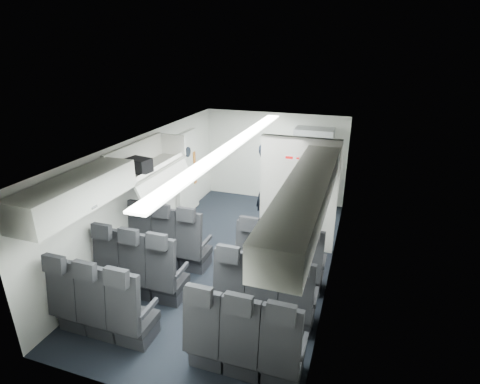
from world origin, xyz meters
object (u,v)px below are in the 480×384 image
Objects in this scene: boarding_door at (187,173)px; flight_attendant at (268,188)px; carry_on_bag at (139,165)px; galley_unit at (312,170)px; seat_row_rear at (169,326)px; seat_row_front at (222,254)px; seat_row_mid at (199,285)px.

boarding_door is 1.00× the size of flight_attendant.
boarding_door is 2.34m from carry_on_bag.
boarding_door is at bearing 107.51° from carry_on_bag.
flight_attendant is at bearing -115.22° from galley_unit.
boarding_door is 4.95× the size of carry_on_bag.
seat_row_rear is at bearing -41.07° from carry_on_bag.
seat_row_rear is 2.62m from carry_on_bag.
seat_row_front is 1.97m from carry_on_bag.
boarding_door is at bearing 60.88° from flight_attendant.
seat_row_front is 2.71m from boarding_door.
flight_attendant is at bearing 81.15° from seat_row_front.
seat_row_rear is 8.86× the size of carry_on_bag.
seat_row_front is at bearing 90.00° from seat_row_mid.
seat_row_mid is 4.30m from galley_unit.
seat_row_front is 0.90m from seat_row_mid.
seat_row_mid is at bearing -20.67° from carry_on_bag.
galley_unit is (0.95, 4.15, 0.55)m from seat_row_mid.
galley_unit reaches higher than boarding_door.
seat_row_front is 8.86× the size of carry_on_bag.
flight_attendant reaches higher than seat_row_front.
carry_on_bag reaches higher than seat_row_mid.
galley_unit is 1.55m from flight_attendant.
flight_attendant is at bearing 59.57° from carry_on_bag.
seat_row_front is 1.00× the size of seat_row_mid.
galley_unit reaches higher than seat_row_mid.
galley_unit is (0.95, 3.25, 0.55)m from seat_row_front.
seat_row_front is at bearing 13.39° from carry_on_bag.
carry_on_bag is at bearing 148.85° from seat_row_mid.
flight_attendant is at bearing 85.49° from seat_row_rear.
flight_attendant is (0.29, 1.85, 0.52)m from seat_row_front.
seat_row_rear is at bearing -90.00° from seat_row_front.
seat_row_mid is 1.00× the size of seat_row_rear.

